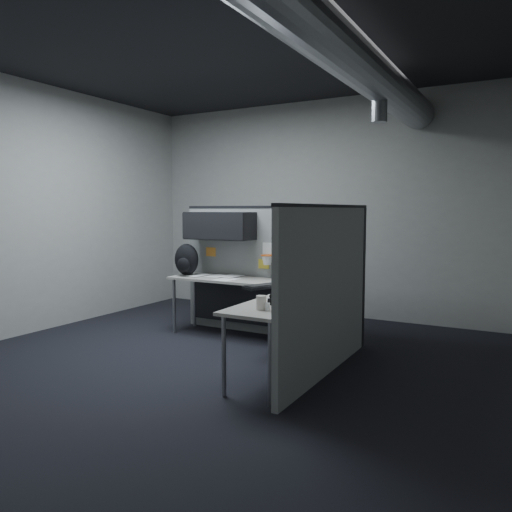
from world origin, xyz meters
The scene contains 12 objects.
room centered at (0.56, 0.00, 2.10)m, with size 5.62×5.62×3.22m.
partition_back centered at (-0.25, 1.23, 1.00)m, with size 2.44×0.42×1.63m.
partition_right centered at (1.10, 0.22, 0.82)m, with size 0.07×2.23×1.63m.
desk centered at (0.15, 0.70, 0.61)m, with size 2.31×2.11×0.73m.
monitor centered at (0.68, 0.86, 0.99)m, with size 0.60×0.60×0.51m.
keyboard centered at (0.26, 0.50, 0.75)m, with size 0.34×0.50×0.04m.
mouse centered at (0.69, 0.31, 0.75)m, with size 0.24×0.26×0.04m.
phone centered at (0.82, -0.23, 0.77)m, with size 0.22×0.23×0.10m.
bottles centered at (0.91, -0.52, 0.77)m, with size 0.14×0.18×0.09m.
cup centered at (0.80, -0.56, 0.79)m, with size 0.09×0.09×0.12m, color beige.
papers centered at (-0.67, 1.00, 0.74)m, with size 0.78×0.56×0.01m.
backpack centered at (-1.11, 0.94, 0.93)m, with size 0.34×0.30×0.41m.
Camera 1 is at (2.79, -4.24, 1.58)m, focal length 35.00 mm.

